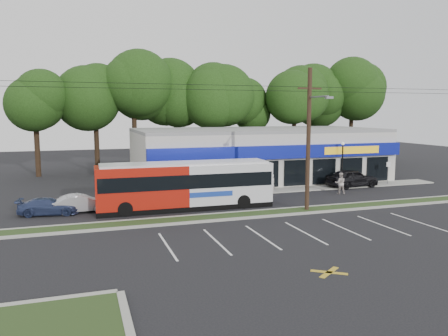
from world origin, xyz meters
name	(u,v)px	position (x,y,z in m)	size (l,w,h in m)	color
ground	(274,217)	(0.00, 0.00, 0.00)	(120.00, 120.00, 0.00)	black
grass_strip	(268,213)	(0.00, 1.00, 0.06)	(40.00, 1.60, 0.12)	#223917
curb_south	(273,216)	(0.00, 0.15, 0.07)	(40.00, 0.25, 0.14)	#9E9E93
curb_north	(263,210)	(0.00, 1.85, 0.07)	(40.00, 0.25, 0.14)	#9E9E93
sidewalk	(283,190)	(5.00, 9.00, 0.05)	(32.00, 2.20, 0.10)	#9E9E93
strip_mall	(258,154)	(5.50, 15.91, 2.65)	(25.00, 12.55, 5.30)	#B8B4AA
utility_pole	(307,135)	(2.83, 0.93, 5.41)	(50.00, 2.77, 10.00)	black
lamp_post	(342,159)	(11.00, 8.80, 2.67)	(0.30, 0.30, 4.25)	black
sign_post	(388,169)	(16.00, 8.57, 1.56)	(0.45, 0.10, 2.23)	#59595E
tree_line	(216,101)	(4.00, 26.00, 8.42)	(46.76, 6.76, 11.83)	black
metrobus	(186,184)	(-4.98, 4.50, 1.80)	(12.72, 2.91, 3.41)	#A8180C
car_dark	(352,178)	(11.90, 8.50, 0.86)	(2.04, 5.06, 1.72)	black
car_silver	(81,203)	(-12.24, 5.65, 0.64)	(1.35, 3.87, 1.27)	#9B9DA2
car_blue	(49,206)	(-14.34, 5.55, 0.58)	(1.63, 4.02, 1.17)	navy
pedestrian_a	(272,183)	(3.70, 8.50, 0.80)	(0.58, 0.38, 1.60)	silver
pedestrian_b	(340,183)	(9.00, 6.00, 0.92)	(0.89, 0.70, 1.84)	beige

